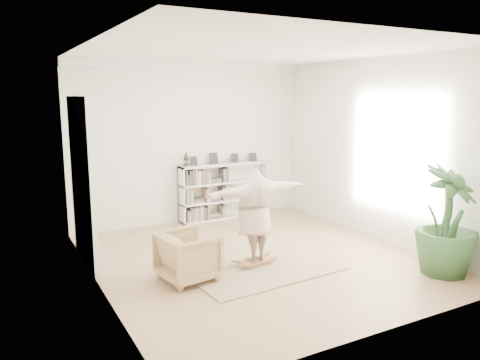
{
  "coord_description": "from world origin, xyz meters",
  "views": [
    {
      "loc": [
        -4.08,
        -6.85,
        2.87
      ],
      "look_at": [
        -0.14,
        0.4,
        1.37
      ],
      "focal_mm": 35.0,
      "sensor_mm": 36.0,
      "label": 1
    }
  ],
  "objects_px": {
    "bookshelf": "(224,192)",
    "armchair": "(188,256)",
    "rocker_board": "(254,261)",
    "person": "(255,213)",
    "houseplant": "(447,221)"
  },
  "relations": [
    {
      "from": "rocker_board",
      "to": "houseplant",
      "type": "xyz_separation_m",
      "value": [
        2.52,
        -1.8,
        0.82
      ]
    },
    {
      "from": "armchair",
      "to": "rocker_board",
      "type": "height_order",
      "value": "armchair"
    },
    {
      "from": "bookshelf",
      "to": "armchair",
      "type": "relative_size",
      "value": 2.6
    },
    {
      "from": "bookshelf",
      "to": "armchair",
      "type": "height_order",
      "value": "bookshelf"
    },
    {
      "from": "bookshelf",
      "to": "armchair",
      "type": "xyz_separation_m",
      "value": [
        -2.2,
        -3.14,
        -0.25
      ]
    },
    {
      "from": "bookshelf",
      "to": "person",
      "type": "bearing_deg",
      "value": -107.38
    },
    {
      "from": "rocker_board",
      "to": "person",
      "type": "height_order",
      "value": "person"
    },
    {
      "from": "bookshelf",
      "to": "armchair",
      "type": "distance_m",
      "value": 3.84
    },
    {
      "from": "armchair",
      "to": "houseplant",
      "type": "distance_m",
      "value": 4.17
    },
    {
      "from": "houseplant",
      "to": "rocker_board",
      "type": "bearing_deg",
      "value": 144.47
    },
    {
      "from": "bookshelf",
      "to": "person",
      "type": "xyz_separation_m",
      "value": [
        -0.97,
        -3.08,
        0.29
      ]
    },
    {
      "from": "bookshelf",
      "to": "person",
      "type": "distance_m",
      "value": 3.25
    },
    {
      "from": "person",
      "to": "houseplant",
      "type": "height_order",
      "value": "houseplant"
    },
    {
      "from": "bookshelf",
      "to": "rocker_board",
      "type": "distance_m",
      "value": 3.28
    },
    {
      "from": "houseplant",
      "to": "armchair",
      "type": "bearing_deg",
      "value": 155.09
    }
  ]
}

